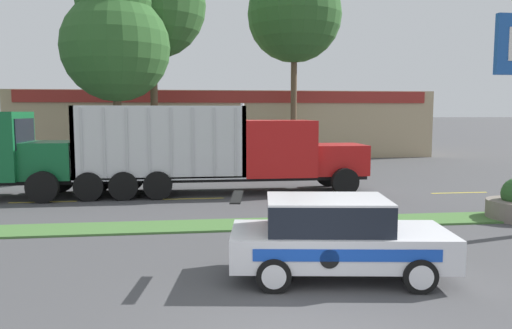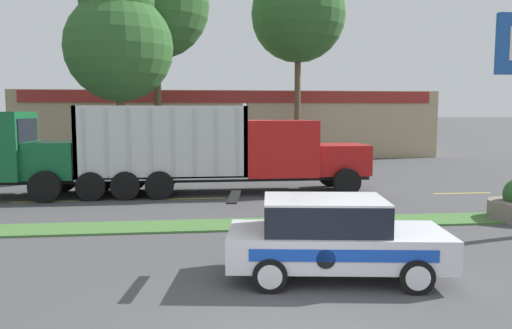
{
  "view_description": "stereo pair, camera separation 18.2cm",
  "coord_description": "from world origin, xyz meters",
  "views": [
    {
      "loc": [
        -1.57,
        -6.55,
        3.27
      ],
      "look_at": [
        0.25,
        7.53,
        1.78
      ],
      "focal_mm": 35.0,
      "sensor_mm": 36.0,
      "label": 1
    },
    {
      "loc": [
        -1.39,
        -6.57,
        3.27
      ],
      "look_at": [
        0.25,
        7.53,
        1.78
      ],
      "focal_mm": 35.0,
      "sensor_mm": 36.0,
      "label": 2
    }
  ],
  "objects": [
    {
      "name": "grass_verge",
      "position": [
        0.0,
        7.53,
        0.03
      ],
      "size": [
        120.0,
        1.46,
        0.06
      ],
      "primitive_type": "cube",
      "color": "#477538",
      "rests_on": "ground_plane"
    },
    {
      "name": "centre_line_3",
      "position": [
        -6.98,
        12.26,
        0.0
      ],
      "size": [
        2.4,
        0.14,
        0.01
      ],
      "primitive_type": "cube",
      "color": "yellow",
      "rests_on": "ground_plane"
    },
    {
      "name": "centre_line_4",
      "position": [
        -1.58,
        12.26,
        0.0
      ],
      "size": [
        2.4,
        0.14,
        0.01
      ],
      "primitive_type": "cube",
      "color": "yellow",
      "rests_on": "ground_plane"
    },
    {
      "name": "centre_line_5",
      "position": [
        3.82,
        12.26,
        0.0
      ],
      "size": [
        2.4,
        0.14,
        0.01
      ],
      "primitive_type": "cube",
      "color": "yellow",
      "rests_on": "ground_plane"
    },
    {
      "name": "centre_line_6",
      "position": [
        9.22,
        12.26,
        0.0
      ],
      "size": [
        2.4,
        0.14,
        0.01
      ],
      "primitive_type": "cube",
      "color": "yellow",
      "rests_on": "ground_plane"
    },
    {
      "name": "dump_truck_mid",
      "position": [
        0.61,
        13.51,
        1.58
      ],
      "size": [
        11.53,
        2.81,
        3.61
      ],
      "color": "black",
      "rests_on": "ground_plane"
    },
    {
      "name": "rally_car",
      "position": [
        1.23,
        2.8,
        0.82
      ],
      "size": [
        4.47,
        2.4,
        1.63
      ],
      "color": "white",
      "rests_on": "ground_plane"
    },
    {
      "name": "store_building_backdrop",
      "position": [
        1.01,
        33.73,
        2.38
      ],
      "size": [
        29.62,
        12.1,
        4.76
      ],
      "color": "tan",
      "rests_on": "ground_plane"
    },
    {
      "name": "tree_behind_left",
      "position": [
        -5.27,
        19.52,
        7.02
      ],
      "size": [
        5.4,
        5.4,
        10.54
      ],
      "color": "brown",
      "rests_on": "ground_plane"
    },
    {
      "name": "tree_behind_right",
      "position": [
        5.2,
        26.19,
        10.19
      ],
      "size": [
        6.15,
        6.15,
        14.19
      ],
      "color": "brown",
      "rests_on": "ground_plane"
    }
  ]
}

